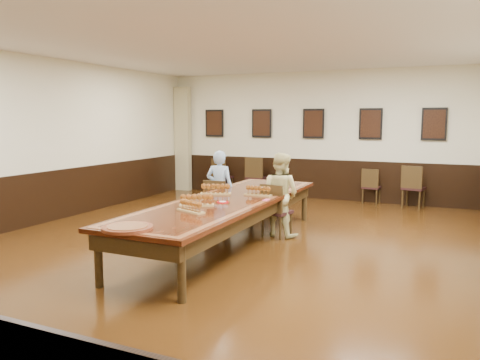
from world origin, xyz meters
The scene contains 23 objects.
floor centered at (0.00, 0.00, -0.01)m, with size 8.00×10.00×0.02m, color black.
ceiling centered at (0.00, 0.00, 3.21)m, with size 8.00×10.00×0.02m, color white.
wall_back centered at (0.00, 5.01, 1.60)m, with size 8.00×0.02×3.20m, color #EBE8C4.
wall_left centered at (-4.01, 0.00, 1.60)m, with size 0.02×10.00×3.20m, color #EBE8C4.
chair_man centered at (-0.73, 1.11, 0.45)m, with size 0.42×0.46×0.90m, color black, non-canonical shape.
chair_woman centered at (0.53, 0.88, 0.46)m, with size 0.43×0.47×0.92m, color black, non-canonical shape.
spare_chair_a centered at (-2.45, 4.75, 0.47)m, with size 0.44×0.48×0.95m, color black, non-canonical shape.
spare_chair_b centered at (-1.46, 4.76, 0.52)m, with size 0.48×0.53×1.03m, color black, non-canonical shape.
spare_chair_c centered at (1.49, 4.81, 0.42)m, with size 0.40×0.43×0.85m, color black, non-canonical shape.
spare_chair_d centered at (2.45, 4.63, 0.49)m, with size 0.46×0.50×0.98m, color black, non-canonical shape.
person_man centered at (-0.74, 1.21, 0.72)m, with size 0.52×0.34×1.43m, color #4D87C1.
person_woman centered at (0.54, 0.97, 0.72)m, with size 0.72×0.56×1.44m, color beige.
pink_phone centered at (0.60, 0.17, 0.76)m, with size 0.07×0.14×0.01m, color #F55186.
curtain centered at (-3.75, 4.82, 1.45)m, with size 0.45×0.18×2.90m, color tan.
wainscoting centered at (0.00, 0.00, 0.50)m, with size 8.00×10.00×1.00m.
conference_table centered at (0.00, 0.00, 0.61)m, with size 1.40×5.00×0.76m.
posters centered at (0.00, 4.94, 1.90)m, with size 6.14×0.04×0.74m.
flight_a centered at (-0.37, 0.32, 0.84)m, with size 0.53×0.32×0.19m.
flight_b centered at (0.32, 0.51, 0.83)m, with size 0.47×0.16×0.17m.
flight_c centered at (-0.13, -0.73, 0.84)m, with size 0.51×0.37×0.19m.
flight_d centered at (0.01, -1.15, 0.83)m, with size 0.48×0.30×0.17m.
red_plate_grp centered at (0.08, -0.31, 0.76)m, with size 0.18×0.18×0.02m.
carved_platter centered at (-0.14, -2.31, 0.77)m, with size 0.66×0.66×0.05m.
Camera 1 is at (3.22, -6.55, 2.01)m, focal length 35.00 mm.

